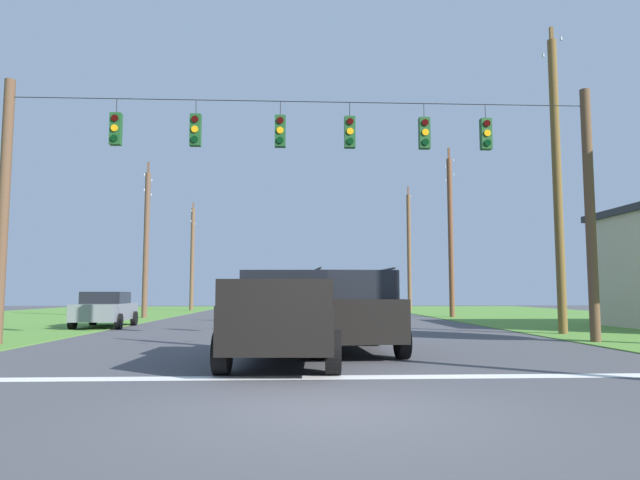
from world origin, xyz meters
The scene contains 17 objects.
ground_plane centered at (0.00, 0.00, 0.00)m, with size 120.00×120.00×0.00m, color #47474C.
stop_bar_stripe centered at (0.00, 2.73, 0.00)m, with size 14.93×0.45×0.01m, color white.
lane_dash_0 centered at (0.00, 8.73, 0.00)m, with size 0.15×2.50×0.01m, color white.
lane_dash_1 centered at (0.00, 15.84, 0.00)m, with size 0.15×2.50×0.01m, color white.
lane_dash_2 centered at (0.00, 21.88, 0.00)m, with size 0.15×2.50×0.01m, color white.
lane_dash_3 centered at (0.00, 29.03, 0.00)m, with size 0.15×2.50×0.01m, color white.
overhead_signal_span centered at (-0.15, 9.25, 4.48)m, with size 17.59×0.31×7.71m.
pickup_truck centered at (-0.69, 5.01, 0.97)m, with size 2.50×5.49×1.95m.
suv_black centered at (0.88, 6.97, 1.06)m, with size 2.41×4.89×2.05m.
distant_car_crossing_white centered at (-0.15, 21.17, 0.79)m, with size 4.35×2.11×1.52m.
distant_car_oncoming centered at (-8.53, 17.51, 0.79)m, with size 2.22×4.40×1.52m.
distant_car_far_parked centered at (2.26, 26.11, 0.79)m, with size 4.32×2.05×1.52m.
utility_pole_mid_right centered at (9.08, 12.58, 5.55)m, with size 0.32×1.53×11.36m.
utility_pole_far_right centered at (9.11, 26.72, 5.14)m, with size 0.31×1.88×10.45m.
utility_pole_near_left centered at (9.23, 39.78, 5.03)m, with size 0.33×1.88×10.51m.
utility_pole_far_left centered at (-9.22, 26.51, 4.56)m, with size 0.31×1.78×9.30m.
utility_pole_distant_right centered at (-9.03, 40.78, 4.54)m, with size 0.32×1.94×9.16m.
Camera 1 is at (-0.50, -7.25, 1.46)m, focal length 31.75 mm.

